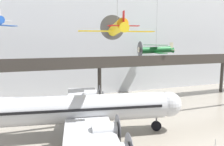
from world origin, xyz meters
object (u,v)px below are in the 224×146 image
Objects in this scene: suspended_plane_yellow_lowwing at (117,28)px; suspended_plane_green_biplane at (156,50)px; stanchion_barrier at (215,146)px; airliner_silver_main at (79,109)px.

suspended_plane_yellow_lowwing reaches higher than suspended_plane_green_biplane.
suspended_plane_green_biplane is 26.21m from stanchion_barrier.
suspended_plane_yellow_lowwing reaches higher than airliner_silver_main.
suspended_plane_yellow_lowwing is at bearing 55.83° from suspended_plane_green_biplane.
suspended_plane_green_biplane is (20.01, 15.00, 6.55)m from airliner_silver_main.
suspended_plane_yellow_lowwing reaches higher than stanchion_barrier.
suspended_plane_yellow_lowwing is (4.54, -1.14, 9.75)m from airliner_silver_main.
stanchion_barrier is (-6.77, -23.38, -9.70)m from suspended_plane_green_biplane.
suspended_plane_green_biplane is 12.13× the size of stanchion_barrier.
suspended_plane_green_biplane reaches higher than stanchion_barrier.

